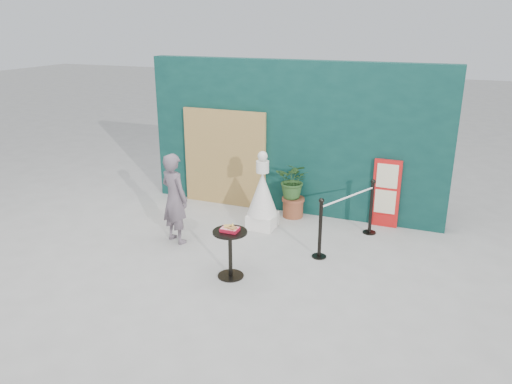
% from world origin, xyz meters
% --- Properties ---
extents(ground, '(60.00, 60.00, 0.00)m').
position_xyz_m(ground, '(0.00, 0.00, 0.00)').
color(ground, '#ADAAA5').
rests_on(ground, ground).
extents(back_wall, '(6.00, 0.30, 3.00)m').
position_xyz_m(back_wall, '(0.00, 3.15, 1.50)').
color(back_wall, '#0A2D2B').
rests_on(back_wall, ground).
extents(bamboo_fence, '(1.80, 0.08, 2.00)m').
position_xyz_m(bamboo_fence, '(-1.40, 2.94, 1.00)').
color(bamboo_fence, tan).
rests_on(bamboo_fence, ground).
extents(woman, '(0.68, 0.57, 1.60)m').
position_xyz_m(woman, '(-1.40, 0.91, 0.80)').
color(woman, '#63555F').
rests_on(woman, ground).
extents(menu_board, '(0.50, 0.07, 1.30)m').
position_xyz_m(menu_board, '(1.90, 2.95, 0.65)').
color(menu_board, red).
rests_on(menu_board, ground).
extents(statue, '(0.58, 0.58, 1.48)m').
position_xyz_m(statue, '(-0.21, 2.03, 0.60)').
color(statue, white).
rests_on(statue, ground).
extents(cafe_table, '(0.52, 0.52, 0.75)m').
position_xyz_m(cafe_table, '(0.03, 0.08, 0.50)').
color(cafe_table, black).
rests_on(cafe_table, ground).
extents(food_basket, '(0.26, 0.19, 0.11)m').
position_xyz_m(food_basket, '(0.03, 0.09, 0.79)').
color(food_basket, '#B1122A').
rests_on(food_basket, cafe_table).
extents(planter, '(0.66, 0.57, 1.12)m').
position_xyz_m(planter, '(0.16, 2.78, 0.65)').
color(planter, brown).
rests_on(planter, ground).
extents(stanchion_barrier, '(0.84, 1.54, 1.03)m').
position_xyz_m(stanchion_barrier, '(1.41, 1.87, 0.49)').
color(stanchion_barrier, black).
rests_on(stanchion_barrier, ground).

